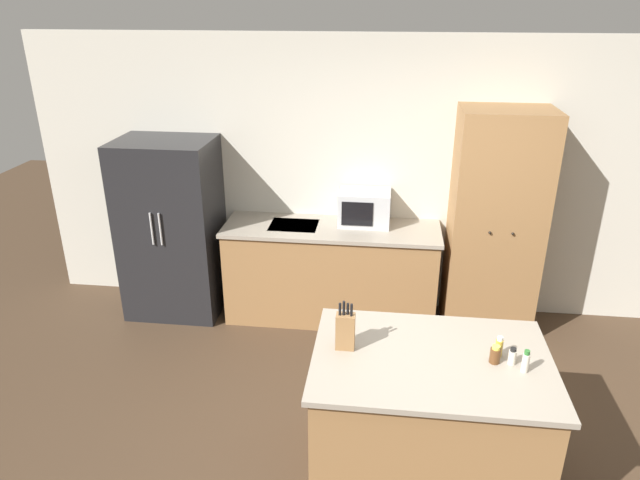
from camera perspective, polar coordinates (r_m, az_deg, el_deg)
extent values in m
plane|color=#423021|center=(4.05, 8.78, -22.50)|extent=(14.00, 14.00, 0.00)
cube|color=beige|center=(5.41, 9.14, 5.92)|extent=(7.20, 0.06, 2.60)
cube|color=black|center=(5.58, -14.60, 1.12)|extent=(0.88, 0.67, 1.70)
cylinder|color=silver|center=(5.25, -16.49, 1.08)|extent=(0.02, 0.02, 0.30)
cylinder|color=silver|center=(5.22, -15.68, 1.04)|extent=(0.02, 0.02, 0.30)
cube|color=olive|center=(5.43, 1.12, -3.40)|extent=(1.95, 0.61, 0.90)
cube|color=gray|center=(5.24, 1.15, 1.16)|extent=(1.99, 0.65, 0.03)
cube|color=#9EA0A3|center=(5.28, -2.64, 1.45)|extent=(0.44, 0.34, 0.01)
cube|color=olive|center=(5.28, 17.09, 1.50)|extent=(0.78, 0.58, 2.04)
sphere|color=black|center=(4.97, 16.61, 0.71)|extent=(0.02, 0.02, 0.02)
sphere|color=black|center=(5.01, 18.72, 0.60)|extent=(0.02, 0.02, 0.02)
cube|color=olive|center=(3.79, 10.57, -17.38)|extent=(1.35, 0.93, 0.88)
cube|color=gray|center=(3.51, 11.12, -11.67)|extent=(1.41, 0.99, 0.03)
cube|color=#B2B5B7|center=(5.26, 4.46, 3.24)|extent=(0.47, 0.34, 0.31)
cube|color=black|center=(5.10, 3.73, 2.61)|extent=(0.28, 0.01, 0.22)
cube|color=olive|center=(3.46, 2.55, -9.12)|extent=(0.11, 0.08, 0.23)
cylinder|color=black|center=(3.38, 2.01, -6.92)|extent=(0.02, 0.02, 0.08)
cylinder|color=black|center=(3.38, 2.40, -6.82)|extent=(0.02, 0.02, 0.09)
cylinder|color=black|center=(3.39, 2.80, -6.89)|extent=(0.02, 0.02, 0.07)
cylinder|color=black|center=(3.37, 3.17, -7.00)|extent=(0.02, 0.02, 0.08)
cylinder|color=beige|center=(3.54, 18.66, -11.06)|extent=(0.05, 0.05, 0.09)
cylinder|color=black|center=(3.51, 18.77, -10.33)|extent=(0.03, 0.03, 0.02)
cylinder|color=gold|center=(3.58, 17.45, -10.28)|extent=(0.04, 0.04, 0.11)
cylinder|color=silver|center=(3.54, 17.58, -9.39)|extent=(0.03, 0.03, 0.02)
cylinder|color=#563319|center=(3.52, 17.10, -10.99)|extent=(0.06, 0.06, 0.09)
cylinder|color=#E5DB4C|center=(3.49, 17.21, -10.22)|extent=(0.05, 0.05, 0.02)
cylinder|color=beige|center=(3.49, 19.85, -11.48)|extent=(0.04, 0.04, 0.12)
cylinder|color=#286628|center=(3.45, 20.01, -10.52)|extent=(0.03, 0.03, 0.03)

